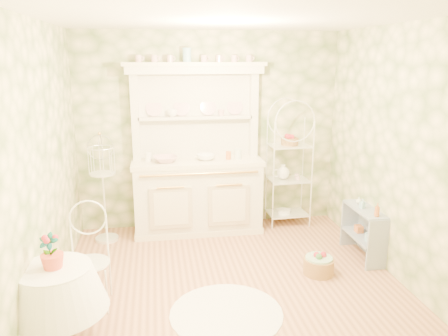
{
  "coord_description": "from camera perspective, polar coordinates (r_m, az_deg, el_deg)",
  "views": [
    {
      "loc": [
        -0.74,
        -4.17,
        2.36
      ],
      "look_at": [
        0.0,
        0.5,
        1.15
      ],
      "focal_mm": 35.0,
      "sensor_mm": 36.0,
      "label": 1
    }
  ],
  "objects": [
    {
      "name": "floor",
      "position": [
        4.84,
        0.96,
        -14.79
      ],
      "size": [
        3.6,
        3.6,
        0.0
      ],
      "primitive_type": "plane",
      "color": "tan",
      "rests_on": "ground"
    },
    {
      "name": "ceiling",
      "position": [
        4.25,
        1.12,
        18.96
      ],
      "size": [
        3.6,
        3.6,
        0.0
      ],
      "primitive_type": "plane",
      "color": "white",
      "rests_on": "floor"
    },
    {
      "name": "wall_left",
      "position": [
        4.41,
        -22.63,
        0.02
      ],
      "size": [
        3.6,
        3.6,
        0.0
      ],
      "primitive_type": "plane",
      "color": "#F5E3B8",
      "rests_on": "floor"
    },
    {
      "name": "wall_right",
      "position": [
        4.98,
        21.87,
        1.63
      ],
      "size": [
        3.6,
        3.6,
        0.0
      ],
      "primitive_type": "plane",
      "color": "#F5E3B8",
      "rests_on": "floor"
    },
    {
      "name": "wall_back",
      "position": [
        6.1,
        -1.93,
        4.81
      ],
      "size": [
        3.6,
        3.6,
        0.0
      ],
      "primitive_type": "plane",
      "color": "#F5E3B8",
      "rests_on": "floor"
    },
    {
      "name": "wall_front",
      "position": [
        2.68,
        7.85,
        -7.91
      ],
      "size": [
        3.6,
        3.6,
        0.0
      ],
      "primitive_type": "plane",
      "color": "#F5E3B8",
      "rests_on": "floor"
    },
    {
      "name": "kitchen_dresser",
      "position": [
        5.84,
        -3.52,
        2.32
      ],
      "size": [
        1.87,
        0.61,
        2.29
      ],
      "primitive_type": "cube",
      "color": "white",
      "rests_on": "floor"
    },
    {
      "name": "bakers_rack",
      "position": [
        6.25,
        8.46,
        0.13
      ],
      "size": [
        0.54,
        0.4,
        1.68
      ],
      "primitive_type": "cube",
      "rotation": [
        0.0,
        0.0,
        0.04
      ],
      "color": "white",
      "rests_on": "floor"
    },
    {
      "name": "side_shelf",
      "position": [
        5.56,
        17.73,
        -8.2
      ],
      "size": [
        0.34,
        0.71,
        0.58
      ],
      "primitive_type": "cube",
      "rotation": [
        0.0,
        0.0,
        -0.13
      ],
      "color": "#929FB3",
      "rests_on": "floor"
    },
    {
      "name": "round_table",
      "position": [
        4.02,
        -20.89,
        -16.91
      ],
      "size": [
        0.77,
        0.77,
        0.67
      ],
      "primitive_type": "cylinder",
      "rotation": [
        0.0,
        0.0,
        -0.32
      ],
      "color": "white",
      "rests_on": "floor"
    },
    {
      "name": "cafe_chair",
      "position": [
        4.46,
        -17.23,
        -12.23
      ],
      "size": [
        0.4,
        0.4,
        0.83
      ],
      "primitive_type": "cube",
      "rotation": [
        0.0,
        0.0,
        0.07
      ],
      "color": "white",
      "rests_on": "floor"
    },
    {
      "name": "birdcage_stand",
      "position": [
        5.83,
        -15.46,
        -2.7
      ],
      "size": [
        0.36,
        0.36,
        1.4
      ],
      "primitive_type": "cube",
      "rotation": [
        0.0,
        0.0,
        -0.07
      ],
      "color": "white",
      "rests_on": "floor"
    },
    {
      "name": "floor_basket",
      "position": [
        5.09,
        12.26,
        -12.23
      ],
      "size": [
        0.42,
        0.42,
        0.22
      ],
      "primitive_type": "cylinder",
      "rotation": [
        0.0,
        0.0,
        0.31
      ],
      "color": "#A47946",
      "rests_on": "floor"
    },
    {
      "name": "lace_rug",
      "position": [
        4.35,
        0.31,
        -18.43
      ],
      "size": [
        1.33,
        1.33,
        0.01
      ],
      "primitive_type": "cylinder",
      "rotation": [
        0.0,
        0.0,
        -0.28
      ],
      "color": "white",
      "rests_on": "floor"
    },
    {
      "name": "bowl_floral",
      "position": [
        5.81,
        -7.68,
        0.86
      ],
      "size": [
        0.35,
        0.35,
        0.08
      ],
      "primitive_type": "imported",
      "rotation": [
        0.0,
        0.0,
        0.13
      ],
      "color": "white",
      "rests_on": "kitchen_dresser"
    },
    {
      "name": "bowl_white",
      "position": [
        5.88,
        -2.39,
        1.13
      ],
      "size": [
        0.28,
        0.28,
        0.08
      ],
      "primitive_type": "imported",
      "rotation": [
        0.0,
        0.0,
        0.09
      ],
      "color": "white",
      "rests_on": "kitchen_dresser"
    },
    {
      "name": "cup_left",
      "position": [
        5.9,
        -6.78,
        6.95
      ],
      "size": [
        0.17,
        0.17,
        0.1
      ],
      "primitive_type": "imported",
      "rotation": [
        0.0,
        0.0,
        -0.3
      ],
      "color": "white",
      "rests_on": "kitchen_dresser"
    },
    {
      "name": "cup_right",
      "position": [
        5.96,
        -0.38,
        7.13
      ],
      "size": [
        0.11,
        0.11,
        0.08
      ],
      "primitive_type": "imported",
      "rotation": [
        0.0,
        0.0,
        -0.26
      ],
      "color": "white",
      "rests_on": "kitchen_dresser"
    },
    {
      "name": "potted_geranium",
      "position": [
        3.79,
        -21.83,
        -10.2
      ],
      "size": [
        0.17,
        0.13,
        0.29
      ],
      "primitive_type": "imported",
      "rotation": [
        0.0,
        0.0,
        -0.18
      ],
      "color": "#3F7238",
      "rests_on": "round_table"
    },
    {
      "name": "bottle_amber",
      "position": [
        5.2,
        19.36,
        -5.29
      ],
      "size": [
        0.07,
        0.07,
        0.15
      ],
      "primitive_type": "imported",
      "rotation": [
        0.0,
        0.0,
        -0.09
      ],
      "color": "#C96B30",
      "rests_on": "side_shelf"
    },
    {
      "name": "bottle_blue",
      "position": [
        5.44,
        17.62,
        -4.63
      ],
      "size": [
        0.07,
        0.07,
        0.11
      ],
      "primitive_type": "imported",
      "rotation": [
        0.0,
        0.0,
        0.34
      ],
      "color": "#8CC1D4",
      "rests_on": "side_shelf"
    },
    {
      "name": "bottle_glass",
      "position": [
        5.59,
        17.2,
        -4.15
      ],
      "size": [
        0.07,
        0.07,
        0.09
      ],
      "primitive_type": "imported",
      "rotation": [
        0.0,
        0.0,
        -0.09
      ],
      "color": "silver",
      "rests_on": "side_shelf"
    }
  ]
}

